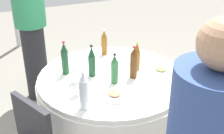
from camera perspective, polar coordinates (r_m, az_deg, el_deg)
name	(u,v)px	position (r m, az deg, el deg)	size (l,w,h in m)	color
dining_table	(112,91)	(2.63, 0.00, -4.55)	(1.30, 1.30, 0.74)	white
bottle_green_far	(115,69)	(2.40, 0.50, -0.47)	(0.06, 0.06, 0.26)	#2D6B38
bottle_amber_near	(137,57)	(2.62, 4.74, 1.93)	(0.06, 0.06, 0.27)	#8C5619
bottle_dark_green_right	(92,62)	(2.51, -3.88, 0.99)	(0.06, 0.06, 0.28)	#194728
bottle_amber_mid	(104,43)	(2.91, -1.49, 4.63)	(0.06, 0.06, 0.26)	#8C5619
bottle_brown_inner	(134,63)	(2.48, 4.16, 0.72)	(0.06, 0.06, 0.28)	#593314
bottle_dark_green_east	(65,59)	(2.56, -9.02, 1.53)	(0.06, 0.06, 0.30)	#194728
bottle_clear_south	(84,92)	(2.08, -5.44, -4.72)	(0.07, 0.07, 0.29)	silver
wine_glass_mid	(76,85)	(2.26, -6.94, -3.45)	(0.06, 0.06, 0.13)	white
wine_glass_inner	(75,70)	(2.44, -7.02, -0.55)	(0.07, 0.07, 0.15)	white
plate_rear	(114,95)	(2.27, 0.46, -5.38)	(0.23, 0.23, 0.04)	white
plate_north	(161,70)	(2.65, 9.30, -0.64)	(0.23, 0.23, 0.04)	white
plate_front	(88,63)	(2.76, -4.60, 0.68)	(0.24, 0.24, 0.02)	white
plate_left	(119,61)	(2.80, 1.31, 1.21)	(0.25, 0.25, 0.02)	white
person_near	(31,28)	(3.40, -15.19, 7.25)	(0.34, 0.34, 1.66)	#26262B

